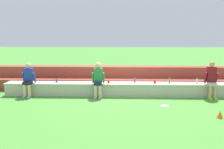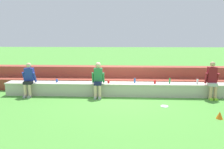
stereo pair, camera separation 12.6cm
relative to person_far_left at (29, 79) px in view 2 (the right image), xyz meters
The scene contains 14 objects.
ground_plane 3.89m from the person_far_left, ahead, with size 80.00×80.00×0.00m, color #4C9338.
stone_seating_wall 3.86m from the person_far_left, ahead, with size 9.69×0.57×0.53m.
brick_bleachers 4.12m from the person_far_left, 21.55° to the left, with size 13.26×1.20×1.00m.
person_far_left is the anchor object (origin of this frame).
person_left_of_center 2.80m from the person_far_left, ahead, with size 0.50×0.54×1.39m.
person_center 7.21m from the person_far_left, ahead, with size 0.50×0.50×1.44m.
water_bottle_center_gap 6.75m from the person_far_left, ahead, with size 0.07×0.07×0.22m.
water_bottle_mid_left 5.66m from the person_far_left, ahead, with size 0.06×0.06×0.24m.
water_bottle_mid_right 4.27m from the person_far_left, ahead, with size 0.07×0.07×0.21m.
plastic_cup_right_end 3.21m from the person_far_left, ahead, with size 0.09×0.09×0.11m, color red.
plastic_cup_middle 5.07m from the person_far_left, ahead, with size 0.09×0.09×0.13m, color red.
plastic_cup_left_end 1.09m from the person_far_left, 14.99° to the left, with size 0.08×0.08×0.13m, color blue.
frisbee 5.36m from the person_far_left, 11.51° to the right, with size 0.26×0.26×0.02m, color white.
sports_cone 6.95m from the person_far_left, 17.38° to the right, with size 0.19×0.19×0.22m, color orange.
Camera 2 is at (-0.12, -7.89, 2.38)m, focal length 32.93 mm.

